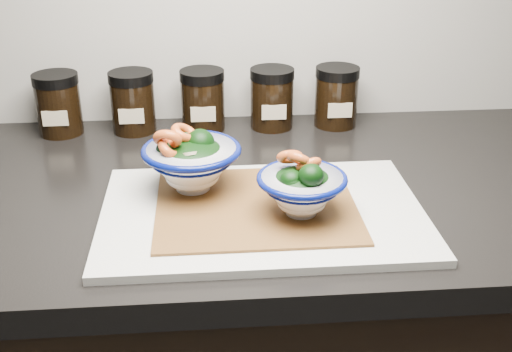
{
  "coord_description": "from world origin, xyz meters",
  "views": [
    {
      "loc": [
        -0.07,
        0.55,
        1.34
      ],
      "look_at": [
        -0.0,
        1.35,
        0.96
      ],
      "focal_mm": 45.0,
      "sensor_mm": 36.0,
      "label": 1
    }
  ],
  "objects": [
    {
      "name": "spice_jar_e",
      "position": [
        0.18,
        1.69,
        0.96
      ],
      "size": [
        0.08,
        0.08,
        0.11
      ],
      "color": "black",
      "rests_on": "countertop"
    },
    {
      "name": "bowl_left",
      "position": [
        -0.09,
        1.41,
        0.96
      ],
      "size": [
        0.15,
        0.15,
        0.11
      ],
      "rotation": [
        0.0,
        0.0,
        -0.3
      ],
      "color": "white",
      "rests_on": "bamboo_mat"
    },
    {
      "name": "spice_jar_a",
      "position": [
        -0.34,
        1.69,
        0.96
      ],
      "size": [
        0.08,
        0.08,
        0.11
      ],
      "color": "black",
      "rests_on": "countertop"
    },
    {
      "name": "bamboo_mat",
      "position": [
        -0.0,
        1.35,
        0.91
      ],
      "size": [
        0.28,
        0.24,
        0.0
      ],
      "primitive_type": "cube",
      "color": "brown",
      "rests_on": "cutting_board"
    },
    {
      "name": "spice_jar_d",
      "position": [
        0.06,
        1.69,
        0.96
      ],
      "size": [
        0.08,
        0.08,
        0.11
      ],
      "color": "black",
      "rests_on": "countertop"
    },
    {
      "name": "spice_jar_b",
      "position": [
        -0.2,
        1.69,
        0.96
      ],
      "size": [
        0.08,
        0.08,
        0.11
      ],
      "color": "black",
      "rests_on": "countertop"
    },
    {
      "name": "spice_jar_c",
      "position": [
        -0.07,
        1.69,
        0.96
      ],
      "size": [
        0.08,
        0.08,
        0.11
      ],
      "color": "black",
      "rests_on": "countertop"
    },
    {
      "name": "bowl_right",
      "position": [
        0.06,
        1.32,
        0.95
      ],
      "size": [
        0.12,
        0.12,
        0.09
      ],
      "rotation": [
        0.0,
        0.0,
        -0.39
      ],
      "color": "white",
      "rests_on": "bamboo_mat"
    },
    {
      "name": "countertop",
      "position": [
        0.0,
        1.45,
        0.88
      ],
      "size": [
        3.5,
        0.6,
        0.04
      ],
      "primitive_type": "cube",
      "color": "black",
      "rests_on": "cabinet"
    },
    {
      "name": "cutting_board",
      "position": [
        0.01,
        1.34,
        0.91
      ],
      "size": [
        0.45,
        0.3,
        0.01
      ],
      "primitive_type": "cube",
      "color": "beige",
      "rests_on": "countertop"
    }
  ]
}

